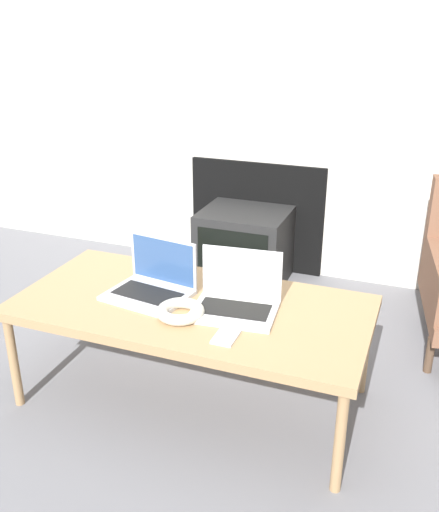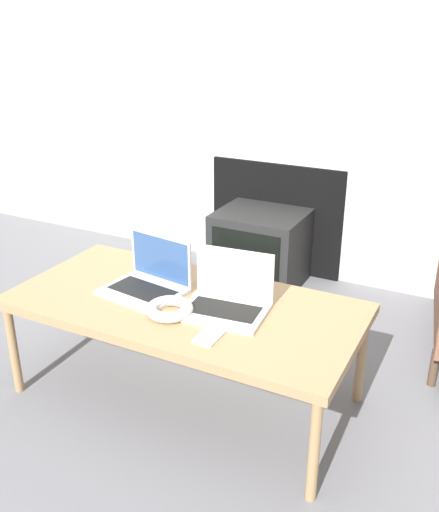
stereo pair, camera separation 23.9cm
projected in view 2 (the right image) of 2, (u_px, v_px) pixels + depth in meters
ground_plane at (143, 441)px, 2.09m from camera, size 14.00×14.00×0.00m
wall_back at (315, 48)px, 3.00m from camera, size 7.00×0.08×2.60m
table at (184, 309)px, 2.19m from camera, size 1.34×0.66×0.43m
laptop_left at (149, 280)px, 2.25m from camera, size 0.34×0.28×0.21m
laptop_right at (227, 298)px, 2.10m from camera, size 0.33×0.27×0.21m
headphones at (170, 309)px, 2.08m from camera, size 0.18×0.18×0.04m
phone at (210, 335)px, 1.94m from camera, size 0.07×0.13×0.01m
tv at (260, 248)px, 3.27m from camera, size 0.49×0.43×0.43m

